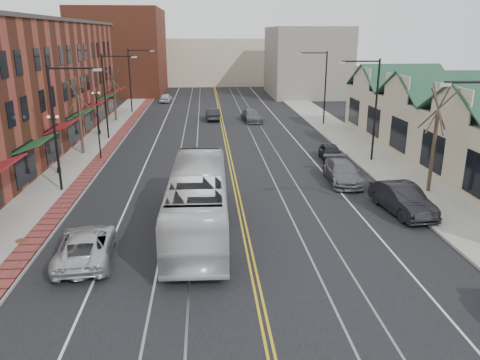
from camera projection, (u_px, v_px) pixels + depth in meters
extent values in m
plane|color=black|center=(266.00, 331.00, 16.43)|extent=(160.00, 160.00, 0.00)
cube|color=gray|center=(71.00, 174.00, 34.58)|extent=(4.00, 120.00, 0.15)
cube|color=gray|center=(386.00, 167.00, 36.30)|extent=(4.00, 120.00, 0.15)
cube|color=brown|center=(1.00, 89.00, 39.11)|extent=(10.00, 50.00, 11.00)
cube|color=#C3B496|center=(465.00, 138.00, 36.06)|extent=(8.00, 36.00, 4.60)
cube|color=brown|center=(121.00, 52.00, 79.78)|extent=(14.00, 18.00, 14.00)
cube|color=#C3B496|center=(213.00, 61.00, 95.95)|extent=(22.00, 14.00, 9.00)
cube|color=slate|center=(306.00, 62.00, 77.69)|extent=(12.00, 16.00, 11.00)
cylinder|color=black|center=(55.00, 130.00, 29.59)|extent=(0.16, 0.16, 8.00)
cylinder|color=black|center=(72.00, 68.00, 28.56)|extent=(3.00, 0.12, 0.12)
cube|color=#999999|center=(97.00, 70.00, 28.69)|extent=(0.50, 0.25, 0.15)
cylinder|color=black|center=(105.00, 97.00, 44.81)|extent=(0.16, 0.16, 8.00)
cylinder|color=black|center=(118.00, 56.00, 43.78)|extent=(3.00, 0.12, 0.12)
cube|color=#999999|center=(134.00, 57.00, 43.92)|extent=(0.50, 0.25, 0.15)
cylinder|color=black|center=(130.00, 81.00, 60.03)|extent=(0.16, 0.16, 8.00)
cylinder|color=black|center=(140.00, 50.00, 59.00)|extent=(3.00, 0.12, 0.12)
cube|color=#999999|center=(152.00, 51.00, 59.14)|extent=(0.50, 0.25, 0.15)
cylinder|color=black|center=(478.00, 82.00, 20.47)|extent=(3.00, 0.12, 0.12)
cube|color=#999999|center=(444.00, 85.00, 20.40)|extent=(0.50, 0.25, 0.15)
cylinder|color=black|center=(376.00, 111.00, 36.94)|extent=(0.16, 0.16, 8.00)
cylinder|color=black|center=(361.00, 61.00, 35.69)|extent=(3.00, 0.12, 0.12)
cube|color=#999999|center=(341.00, 63.00, 35.62)|extent=(0.50, 0.25, 0.15)
cylinder|color=black|center=(325.00, 88.00, 52.16)|extent=(0.16, 0.16, 8.00)
cylinder|color=black|center=(314.00, 53.00, 50.91)|extent=(3.00, 0.12, 0.12)
cube|color=#999999|center=(300.00, 54.00, 50.84)|extent=(0.50, 0.25, 0.15)
cylinder|color=black|center=(59.00, 170.00, 34.44)|extent=(0.28, 0.28, 0.40)
cylinder|color=black|center=(56.00, 146.00, 33.90)|extent=(0.14, 0.14, 4.00)
cube|color=black|center=(53.00, 119.00, 33.30)|extent=(0.60, 0.06, 0.06)
sphere|color=white|center=(48.00, 117.00, 33.24)|extent=(0.24, 0.24, 0.24)
sphere|color=white|center=(57.00, 117.00, 33.28)|extent=(0.24, 0.24, 0.24)
cylinder|color=black|center=(99.00, 132.00, 47.76)|extent=(0.28, 0.28, 0.40)
cylinder|color=black|center=(98.00, 115.00, 47.22)|extent=(0.14, 0.14, 4.00)
cube|color=black|center=(96.00, 95.00, 46.62)|extent=(0.60, 0.06, 0.06)
sphere|color=white|center=(93.00, 93.00, 46.55)|extent=(0.24, 0.24, 0.24)
sphere|color=white|center=(99.00, 93.00, 46.60)|extent=(0.24, 0.24, 0.24)
cylinder|color=#382B21|center=(80.00, 125.00, 39.50)|extent=(0.24, 0.24, 4.90)
cylinder|color=#382B21|center=(77.00, 94.00, 38.73)|extent=(0.58, 1.37, 2.90)
cylinder|color=#382B21|center=(77.00, 94.00, 38.73)|extent=(1.60, 0.66, 2.78)
cylinder|color=#382B21|center=(77.00, 94.00, 38.73)|extent=(0.53, 1.23, 2.96)
cylinder|color=#382B21|center=(77.00, 94.00, 38.73)|extent=(1.69, 1.03, 2.64)
cylinder|color=#382B21|center=(77.00, 94.00, 38.73)|extent=(1.78, 1.29, 2.48)
cylinder|color=#382B21|center=(115.00, 101.00, 54.77)|extent=(0.24, 0.24, 4.55)
cylinder|color=#382B21|center=(113.00, 80.00, 54.06)|extent=(0.55, 1.28, 2.69)
cylinder|color=#382B21|center=(113.00, 80.00, 54.06)|extent=(1.49, 0.62, 2.58)
cylinder|color=#382B21|center=(113.00, 80.00, 54.06)|extent=(0.50, 1.15, 2.75)
cylinder|color=#382B21|center=(113.00, 80.00, 54.06)|extent=(1.57, 0.97, 2.45)
cylinder|color=#382B21|center=(113.00, 80.00, 54.06)|extent=(1.66, 1.20, 2.30)
cylinder|color=#382B21|center=(433.00, 152.00, 29.81)|extent=(0.24, 0.24, 5.25)
cylinder|color=#382B21|center=(438.00, 109.00, 29.00)|extent=(0.61, 1.46, 3.10)
cylinder|color=#382B21|center=(438.00, 109.00, 29.00)|extent=(1.70, 0.70, 2.97)
cylinder|color=#382B21|center=(438.00, 109.00, 29.00)|extent=(0.56, 1.31, 3.17)
cylinder|color=#382B21|center=(438.00, 109.00, 29.00)|extent=(1.80, 1.10, 2.82)
cylinder|color=#382B21|center=(438.00, 109.00, 29.00)|extent=(1.90, 1.37, 2.65)
cylinder|color=#592D19|center=(22.00, 241.00, 23.20)|extent=(0.60, 0.60, 0.02)
cylinder|color=black|center=(99.00, 139.00, 37.98)|extent=(0.12, 0.12, 3.20)
imported|color=black|center=(97.00, 118.00, 37.46)|extent=(0.18, 0.15, 0.90)
imported|color=silver|center=(198.00, 200.00, 24.26)|extent=(3.13, 12.30, 3.41)
imported|color=#B9BCC1|center=(86.00, 245.00, 21.37)|extent=(2.90, 5.41, 1.45)
imported|color=black|center=(402.00, 199.00, 26.98)|extent=(2.42, 5.30, 1.68)
imported|color=slate|center=(342.00, 172.00, 32.56)|extent=(2.37, 5.24, 1.49)
imported|color=black|center=(331.00, 153.00, 38.26)|extent=(1.82, 3.99, 1.33)
imported|color=black|center=(213.00, 114.00, 56.07)|extent=(1.71, 4.29, 1.39)
imported|color=#56575D|center=(252.00, 116.00, 55.19)|extent=(2.52, 4.96, 1.38)
imported|color=silver|center=(166.00, 98.00, 70.68)|extent=(1.93, 4.06, 1.34)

